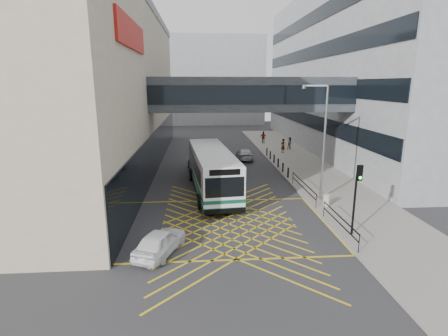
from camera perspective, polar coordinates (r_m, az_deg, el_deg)
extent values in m
plane|color=#333335|center=(21.79, 0.77, -9.15)|extent=(120.00, 120.00, 0.00)
cube|color=#BBAC91|center=(39.51, -29.07, 11.32)|extent=(24.00, 42.00, 16.00)
cube|color=black|center=(36.83, -10.69, 3.32)|extent=(0.10, 41.50, 4.00)
cube|color=#AA1710|center=(24.57, -14.85, 20.36)|extent=(0.18, 9.00, 1.80)
cube|color=gray|center=(36.96, -11.70, 24.53)|extent=(0.12, 41.50, 0.80)
cube|color=gray|center=(51.02, 27.00, 13.95)|extent=(24.00, 44.00, 20.00)
cube|color=black|center=(46.31, 13.19, 7.77)|extent=(0.10, 43.50, 1.60)
cube|color=black|center=(46.10, 13.47, 12.71)|extent=(0.10, 43.50, 1.60)
cube|color=black|center=(46.24, 13.75, 17.67)|extent=(0.10, 43.50, 1.60)
cube|color=black|center=(46.72, 14.05, 22.56)|extent=(0.10, 43.50, 1.60)
cube|color=gray|center=(80.02, -4.48, 13.98)|extent=(28.00, 16.00, 18.00)
cube|color=#32383D|center=(32.38, 4.36, 11.93)|extent=(20.00, 4.00, 3.00)
cube|color=black|center=(30.38, 4.93, 11.81)|extent=(19.50, 0.06, 1.60)
cube|color=black|center=(34.38, 3.86, 12.03)|extent=(19.50, 0.06, 1.60)
cube|color=gray|center=(37.57, 12.57, 0.44)|extent=(6.00, 54.00, 0.16)
cube|color=gold|center=(21.79, 0.77, -9.14)|extent=(12.00, 9.00, 0.01)
cube|color=white|center=(27.62, -1.98, -0.20)|extent=(3.84, 12.10, 2.92)
cube|color=#0E4937|center=(27.95, -1.96, -2.75)|extent=(3.89, 12.15, 0.37)
cube|color=#0E4937|center=(27.80, -1.97, -1.61)|extent=(3.91, 12.15, 0.24)
cube|color=black|center=(28.16, -2.17, 0.85)|extent=(3.76, 10.60, 1.14)
cube|color=black|center=(21.90, 0.12, -3.17)|extent=(2.48, 0.33, 1.30)
cube|color=black|center=(21.62, 0.13, -0.71)|extent=(1.94, 0.25, 0.38)
cube|color=white|center=(27.31, -2.01, 2.79)|extent=(3.81, 11.99, 0.11)
cube|color=black|center=(22.38, 0.13, -7.03)|extent=(2.70, 0.37, 0.32)
cube|color=black|center=(33.66, -3.34, 0.03)|extent=(2.70, 0.37, 0.32)
cylinder|color=black|center=(24.12, -3.92, -5.51)|extent=(0.41, 1.11, 1.08)
cylinder|color=black|center=(24.53, 2.45, -5.17)|extent=(0.41, 1.11, 1.08)
cylinder|color=black|center=(31.14, -5.31, -1.13)|extent=(0.41, 1.11, 1.08)
cylinder|color=black|center=(31.45, -0.36, -0.92)|extent=(0.41, 1.11, 1.08)
imported|color=white|center=(18.36, -10.40, -11.71)|extent=(3.05, 4.39, 1.29)
imported|color=black|center=(36.40, -3.97, 1.31)|extent=(2.71, 4.74, 1.40)
imported|color=#A0A2A9|center=(39.92, 3.36, 2.37)|extent=(1.87, 4.29, 1.33)
cylinder|color=black|center=(20.73, 20.48, -5.72)|extent=(0.14, 0.14, 3.43)
cube|color=black|center=(20.03, 21.27, -0.73)|extent=(0.31, 0.22, 0.86)
sphere|color=#19E533|center=(20.01, 21.37, -1.50)|extent=(0.18, 0.18, 0.16)
cylinder|color=slate|center=(25.98, 16.01, 3.78)|extent=(0.22, 0.22, 8.14)
cube|color=slate|center=(25.71, 14.76, 12.88)|extent=(1.52, 0.77, 0.10)
cylinder|color=slate|center=(25.81, 12.91, 12.80)|extent=(0.38, 0.38, 0.25)
cylinder|color=#ADA89E|center=(25.35, 16.39, -5.05)|extent=(0.47, 0.47, 0.81)
cube|color=black|center=(20.99, 18.41, -7.53)|extent=(0.05, 5.00, 0.05)
cube|color=black|center=(21.13, 18.32, -8.54)|extent=(0.05, 5.00, 0.05)
cube|color=black|center=(27.24, 12.87, -2.33)|extent=(0.05, 6.00, 0.05)
cube|color=black|center=(27.35, 12.83, -3.14)|extent=(0.05, 6.00, 0.05)
cylinder|color=black|center=(19.07, 21.18, -11.42)|extent=(0.04, 0.04, 1.00)
cylinder|color=black|center=(23.32, 16.00, -6.41)|extent=(0.04, 0.04, 1.00)
cylinder|color=black|center=(24.65, 14.82, -5.24)|extent=(0.04, 0.04, 1.00)
cylinder|color=black|center=(30.13, 11.19, -1.60)|extent=(0.04, 0.04, 1.00)
cylinder|color=black|center=(32.03, 10.43, -0.75)|extent=(0.14, 0.14, 0.90)
cylinder|color=black|center=(33.91, 9.59, 0.08)|extent=(0.14, 0.14, 0.90)
cylinder|color=black|center=(35.81, 8.85, 0.83)|extent=(0.14, 0.14, 0.90)
cylinder|color=black|center=(37.71, 8.18, 1.50)|extent=(0.14, 0.14, 0.90)
cylinder|color=black|center=(39.63, 7.57, 2.11)|extent=(0.14, 0.14, 0.90)
cylinder|color=black|center=(41.55, 7.02, 2.66)|extent=(0.14, 0.14, 0.90)
imported|color=gray|center=(43.43, 9.59, 3.59)|extent=(0.84, 0.77, 1.71)
imported|color=gray|center=(45.74, 10.76, 3.94)|extent=(0.86, 0.66, 1.56)
imported|color=gray|center=(50.06, 6.45, 4.99)|extent=(1.10, 0.80, 1.68)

